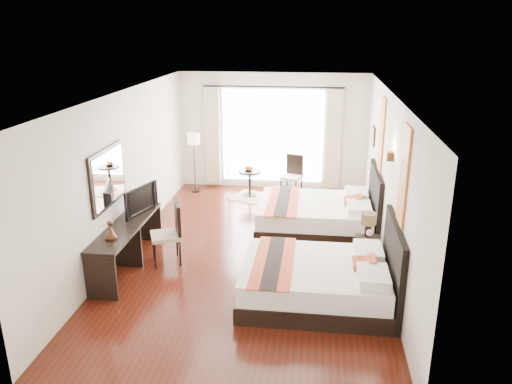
# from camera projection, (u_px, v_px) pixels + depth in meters

# --- Properties ---
(floor) EXTENTS (4.50, 7.50, 0.01)m
(floor) POSITION_uv_depth(u_px,v_px,m) (253.00, 252.00, 8.90)
(floor) COLOR #341409
(floor) RESTS_ON ground
(ceiling) EXTENTS (4.50, 7.50, 0.02)m
(ceiling) POSITION_uv_depth(u_px,v_px,m) (252.00, 94.00, 8.00)
(ceiling) COLOR white
(ceiling) RESTS_ON wall_headboard
(wall_headboard) EXTENTS (0.01, 7.50, 2.80)m
(wall_headboard) POSITION_uv_depth(u_px,v_px,m) (388.00, 182.00, 8.19)
(wall_headboard) COLOR silver
(wall_headboard) RESTS_ON floor
(wall_desk) EXTENTS (0.01, 7.50, 2.80)m
(wall_desk) POSITION_uv_depth(u_px,v_px,m) (125.00, 173.00, 8.71)
(wall_desk) COLOR silver
(wall_desk) RESTS_ON floor
(wall_window) EXTENTS (4.50, 0.01, 2.80)m
(wall_window) POSITION_uv_depth(u_px,v_px,m) (273.00, 132.00, 11.97)
(wall_window) COLOR silver
(wall_window) RESTS_ON floor
(wall_entry) EXTENTS (4.50, 0.01, 2.80)m
(wall_entry) POSITION_uv_depth(u_px,v_px,m) (203.00, 287.00, 4.93)
(wall_entry) COLOR silver
(wall_entry) RESTS_ON floor
(window_glass) EXTENTS (2.40, 0.02, 2.20)m
(window_glass) POSITION_uv_depth(u_px,v_px,m) (273.00, 136.00, 11.99)
(window_glass) COLOR white
(window_glass) RESTS_ON wall_window
(sheer_curtain) EXTENTS (2.30, 0.02, 2.10)m
(sheer_curtain) POSITION_uv_depth(u_px,v_px,m) (272.00, 137.00, 11.93)
(sheer_curtain) COLOR white
(sheer_curtain) RESTS_ON wall_window
(drape_left) EXTENTS (0.35, 0.14, 2.35)m
(drape_left) POSITION_uv_depth(u_px,v_px,m) (213.00, 136.00, 12.07)
(drape_left) COLOR #B3A68B
(drape_left) RESTS_ON floor
(drape_right) EXTENTS (0.35, 0.14, 2.35)m
(drape_right) POSITION_uv_depth(u_px,v_px,m) (333.00, 139.00, 11.73)
(drape_right) COLOR #B3A68B
(drape_right) RESTS_ON floor
(art_panel_near) EXTENTS (0.03, 0.50, 1.35)m
(art_panel_near) POSITION_uv_depth(u_px,v_px,m) (404.00, 176.00, 6.63)
(art_panel_near) COLOR #953D15
(art_panel_near) RESTS_ON wall_headboard
(art_panel_far) EXTENTS (0.03, 0.50, 1.35)m
(art_panel_far) POSITION_uv_depth(u_px,v_px,m) (382.00, 135.00, 9.08)
(art_panel_far) COLOR #953D15
(art_panel_far) RESTS_ON wall_headboard
(wall_sconce) EXTENTS (0.10, 0.14, 0.14)m
(wall_sconce) POSITION_uv_depth(u_px,v_px,m) (390.00, 156.00, 7.73)
(wall_sconce) COLOR #3E2516
(wall_sconce) RESTS_ON wall_headboard
(mirror_frame) EXTENTS (0.04, 1.25, 0.95)m
(mirror_frame) POSITION_uv_depth(u_px,v_px,m) (108.00, 178.00, 7.92)
(mirror_frame) COLOR black
(mirror_frame) RESTS_ON wall_desk
(mirror_glass) EXTENTS (0.01, 1.12, 0.82)m
(mirror_glass) POSITION_uv_depth(u_px,v_px,m) (109.00, 178.00, 7.92)
(mirror_glass) COLOR white
(mirror_glass) RESTS_ON mirror_frame
(bed_near) EXTENTS (2.21, 1.72, 1.24)m
(bed_near) POSITION_uv_depth(u_px,v_px,m) (321.00, 280.00, 7.27)
(bed_near) COLOR black
(bed_near) RESTS_ON floor
(bed_far) EXTENTS (2.27, 1.77, 1.28)m
(bed_far) POSITION_uv_depth(u_px,v_px,m) (320.00, 215.00, 9.72)
(bed_far) COLOR black
(bed_far) RESTS_ON floor
(nightstand) EXTENTS (0.41, 0.51, 0.49)m
(nightstand) POSITION_uv_depth(u_px,v_px,m) (368.00, 253.00, 8.29)
(nightstand) COLOR black
(nightstand) RESTS_ON floor
(table_lamp) EXTENTS (0.26, 0.26, 0.41)m
(table_lamp) POSITION_uv_depth(u_px,v_px,m) (369.00, 220.00, 8.26)
(table_lamp) COLOR black
(table_lamp) RESTS_ON nightstand
(vase) EXTENTS (0.14, 0.14, 0.13)m
(vase) POSITION_uv_depth(u_px,v_px,m) (369.00, 239.00, 8.06)
(vase) COLOR black
(vase) RESTS_ON nightstand
(console_desk) EXTENTS (0.50, 2.20, 0.76)m
(console_desk) POSITION_uv_depth(u_px,v_px,m) (128.00, 246.00, 8.27)
(console_desk) COLOR black
(console_desk) RESTS_ON floor
(television) EXTENTS (0.37, 0.85, 0.49)m
(television) POSITION_uv_depth(u_px,v_px,m) (137.00, 199.00, 8.58)
(television) COLOR black
(television) RESTS_ON console_desk
(bronze_figurine) EXTENTS (0.23, 0.23, 0.27)m
(bronze_figurine) POSITION_uv_depth(u_px,v_px,m) (111.00, 231.00, 7.55)
(bronze_figurine) COLOR #3E2516
(bronze_figurine) RESTS_ON console_desk
(desk_chair) EXTENTS (0.63, 0.63, 1.04)m
(desk_chair) POSITION_uv_depth(u_px,v_px,m) (168.00, 245.00, 8.45)
(desk_chair) COLOR #BFA993
(desk_chair) RESTS_ON floor
(floor_lamp) EXTENTS (0.29, 0.29, 1.43)m
(floor_lamp) POSITION_uv_depth(u_px,v_px,m) (194.00, 143.00, 11.74)
(floor_lamp) COLOR black
(floor_lamp) RESTS_ON floor
(side_table) EXTENTS (0.53, 0.53, 0.61)m
(side_table) POSITION_uv_depth(u_px,v_px,m) (250.00, 183.00, 11.72)
(side_table) COLOR black
(side_table) RESTS_ON floor
(fruit_bowl) EXTENTS (0.21, 0.21, 0.05)m
(fruit_bowl) POSITION_uv_depth(u_px,v_px,m) (249.00, 170.00, 11.63)
(fruit_bowl) COLOR #422A17
(fruit_bowl) RESTS_ON side_table
(window_chair) EXTENTS (0.56, 0.56, 0.95)m
(window_chair) POSITION_uv_depth(u_px,v_px,m) (292.00, 183.00, 11.80)
(window_chair) COLOR #BFA993
(window_chair) RESTS_ON floor
(jute_rug) EXTENTS (1.46, 1.25, 0.01)m
(jute_rug) POSITION_uv_depth(u_px,v_px,m) (258.00, 198.00, 11.61)
(jute_rug) COLOR tan
(jute_rug) RESTS_ON floor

